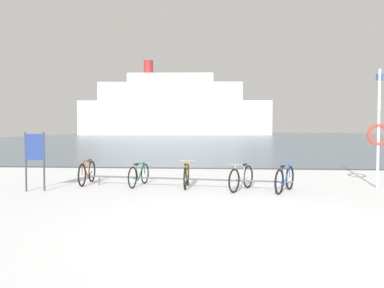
% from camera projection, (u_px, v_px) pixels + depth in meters
% --- Properties ---
extents(ground, '(80.00, 132.00, 0.08)m').
position_uv_depth(ground, '(224.00, 139.00, 60.72)').
color(ground, white).
extents(bike_rack, '(6.26, 0.95, 0.31)m').
position_uv_depth(bike_rack, '(186.00, 179.00, 11.55)').
color(bike_rack, '#4C5156').
rests_on(bike_rack, ground).
extents(bicycle_0, '(0.46, 1.72, 0.84)m').
position_uv_depth(bicycle_0, '(87.00, 173.00, 12.35)').
color(bicycle_0, black).
rests_on(bicycle_0, ground).
extents(bicycle_1, '(0.46, 1.67, 0.78)m').
position_uv_depth(bicycle_1, '(139.00, 175.00, 11.99)').
color(bicycle_1, black).
rests_on(bicycle_1, ground).
extents(bicycle_2, '(0.46, 1.63, 0.79)m').
position_uv_depth(bicycle_2, '(186.00, 176.00, 11.69)').
color(bicycle_2, black).
rests_on(bicycle_2, ground).
extents(bicycle_3, '(0.81, 1.52, 0.81)m').
position_uv_depth(bicycle_3, '(241.00, 178.00, 11.14)').
color(bicycle_3, black).
rests_on(bicycle_3, ground).
extents(bicycle_4, '(0.80, 1.52, 0.82)m').
position_uv_depth(bicycle_4, '(285.00, 179.00, 10.87)').
color(bicycle_4, black).
rests_on(bicycle_4, ground).
extents(info_sign, '(0.54, 0.17, 1.70)m').
position_uv_depth(info_sign, '(35.00, 152.00, 10.97)').
color(info_sign, '#33383D').
rests_on(info_sign, ground).
extents(rescue_post, '(0.67, 0.10, 3.60)m').
position_uv_depth(rescue_post, '(378.00, 131.00, 11.52)').
color(rescue_post, silver).
rests_on(rescue_post, ground).
extents(ferry_ship, '(45.99, 15.41, 18.25)m').
position_uv_depth(ferry_ship, '(174.00, 110.00, 94.76)').
color(ferry_ship, silver).
rests_on(ferry_ship, ground).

